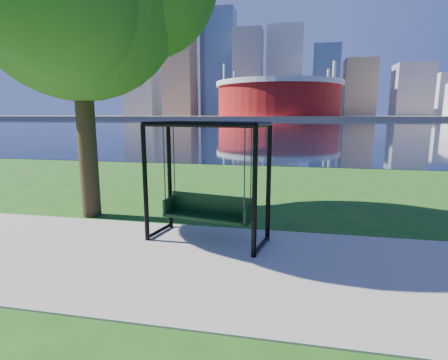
# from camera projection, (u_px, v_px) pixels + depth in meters

# --- Properties ---
(ground) EXTENTS (900.00, 900.00, 0.00)m
(ground) POSITION_uv_depth(u_px,v_px,m) (222.00, 254.00, 6.75)
(ground) COLOR #1E5114
(ground) RESTS_ON ground
(path) EXTENTS (120.00, 4.00, 0.03)m
(path) POSITION_uv_depth(u_px,v_px,m) (217.00, 264.00, 6.26)
(path) COLOR #9E937F
(path) RESTS_ON ground
(river) EXTENTS (900.00, 180.00, 0.02)m
(river) POSITION_uv_depth(u_px,v_px,m) (290.00, 124.00, 105.06)
(river) COLOR black
(river) RESTS_ON ground
(far_bank) EXTENTS (900.00, 228.00, 2.00)m
(far_bank) POSITION_uv_depth(u_px,v_px,m) (294.00, 117.00, 301.52)
(far_bank) COLOR #937F60
(far_bank) RESTS_ON ground
(stadium) EXTENTS (83.00, 83.00, 32.00)m
(stadium) POSITION_uv_depth(u_px,v_px,m) (279.00, 97.00, 232.59)
(stadium) COLOR maroon
(stadium) RESTS_ON far_bank
(skyline) EXTENTS (392.00, 66.00, 96.50)m
(skyline) POSITION_uv_depth(u_px,v_px,m) (290.00, 77.00, 308.87)
(skyline) COLOR gray
(skyline) RESTS_ON far_bank
(swing) EXTENTS (2.61, 1.50, 2.51)m
(swing) POSITION_uv_depth(u_px,v_px,m) (208.00, 185.00, 7.22)
(swing) COLOR black
(swing) RESTS_ON ground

